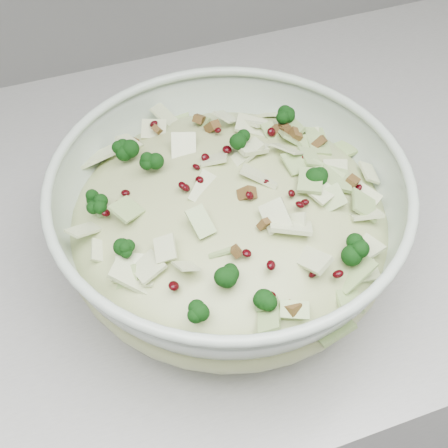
% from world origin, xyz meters
% --- Properties ---
extents(mixing_bowl, '(0.34, 0.34, 0.13)m').
position_xyz_m(mixing_bowl, '(0.42, 1.60, 0.97)').
color(mixing_bowl, '#B5C8B5').
rests_on(mixing_bowl, counter).
extents(salad, '(0.39, 0.39, 0.13)m').
position_xyz_m(salad, '(0.42, 1.60, 0.99)').
color(salad, tan).
rests_on(salad, mixing_bowl).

